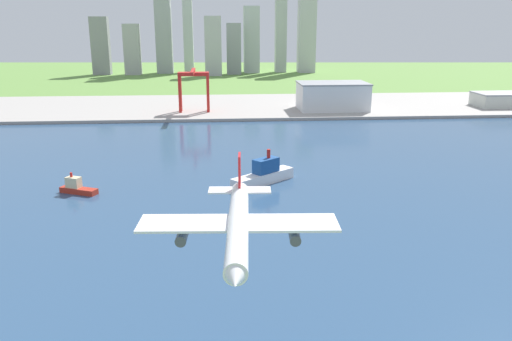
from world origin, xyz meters
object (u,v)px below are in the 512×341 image
(warehouse_main, at_px, (332,96))
(ferry_boat, at_px, (264,174))
(airplane_landing, at_px, (238,225))
(warehouse_annex, at_px, (500,99))
(tugboat_small, at_px, (77,187))
(port_crane_red, at_px, (194,81))

(warehouse_main, bearing_deg, ferry_boat, -111.12)
(airplane_landing, relative_size, warehouse_annex, 1.06)
(airplane_landing, distance_m, tugboat_small, 152.72)
(ferry_boat, bearing_deg, port_crane_red, 101.63)
(warehouse_annex, bearing_deg, airplane_landing, -125.45)
(airplane_landing, bearing_deg, warehouse_annex, 54.55)
(tugboat_small, bearing_deg, airplane_landing, -63.48)
(ferry_boat, relative_size, warehouse_main, 0.54)
(ferry_boat, xyz_separation_m, port_crane_red, (-39.88, 193.75, 23.60))
(airplane_landing, distance_m, port_crane_red, 336.01)
(ferry_boat, xyz_separation_m, warehouse_main, (76.65, 198.40, 9.46))
(ferry_boat, bearing_deg, airplane_landing, -97.24)
(airplane_landing, xyz_separation_m, ferry_boat, (17.96, 141.44, -32.06))
(port_crane_red, xyz_separation_m, warehouse_main, (116.52, 4.65, -14.14))
(tugboat_small, bearing_deg, warehouse_annex, 34.15)
(warehouse_main, bearing_deg, tugboat_small, -127.95)
(airplane_landing, bearing_deg, tugboat_small, 116.52)
(ferry_boat, height_order, warehouse_annex, ferry_boat)
(port_crane_red, bearing_deg, warehouse_annex, 2.12)
(tugboat_small, xyz_separation_m, warehouse_annex, (312.25, 211.84, 5.73))
(airplane_landing, xyz_separation_m, warehouse_annex, (245.75, 345.11, -28.03))
(ferry_boat, xyz_separation_m, warehouse_annex, (227.79, 203.67, 4.03))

